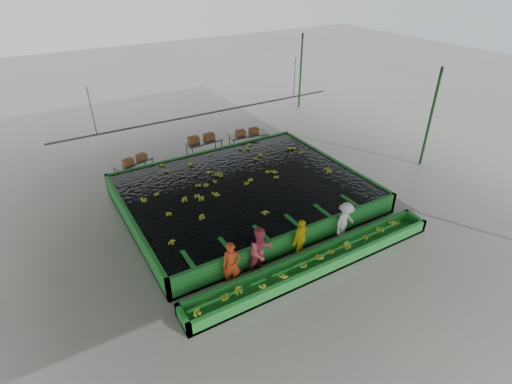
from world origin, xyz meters
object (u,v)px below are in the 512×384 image
packing_table_mid (204,149)px  worker_c (301,239)px  sorting_trough (317,262)px  packing_table_left (134,170)px  worker_a (232,265)px  worker_b (261,251)px  flotation_tank (244,193)px  worker_d (345,222)px  packing_table_right (248,142)px  box_stack_right (247,134)px  box_stack_mid (202,141)px  box_stack_left (135,162)px

packing_table_mid → worker_c: bearing=-93.5°
sorting_trough → packing_table_mid: 10.27m
worker_c → packing_table_left: (-3.36, 8.99, -0.36)m
worker_c → worker_a: bearing=157.5°
packing_table_left → packing_table_mid: (3.95, 0.47, 0.01)m
worker_b → flotation_tank: bearing=63.2°
worker_a → worker_d: 4.81m
packing_table_right → worker_d: bearing=-96.0°
box_stack_right → worker_d: bearing=-95.7°
packing_table_left → packing_table_right: bearing=-0.6°
worker_a → worker_b: worker_b is taller
packing_table_mid → worker_a: bearing=-109.4°
flotation_tank → packing_table_mid: flotation_tank is taller
flotation_tank → box_stack_mid: 5.28m
flotation_tank → packing_table_left: size_ratio=5.26×
flotation_tank → worker_b: bearing=-112.6°
worker_b → box_stack_right: bearing=58.5°
flotation_tank → box_stack_left: box_stack_left is taller
packing_table_right → box_stack_right: 0.49m
worker_d → box_stack_left: worker_d is taller
box_stack_mid → box_stack_right: size_ratio=1.13×
box_stack_right → flotation_tank: bearing=-121.2°
worker_a → box_stack_right: bearing=82.1°
packing_table_mid → box_stack_right: (2.37, -0.52, 0.53)m
flotation_tank → packing_table_mid: 5.17m
packing_table_left → box_stack_mid: 3.93m
worker_a → worker_c: 2.75m
worker_b → worker_c: size_ratio=1.17×
worker_b → box_stack_right: 10.05m
worker_a → packing_table_mid: worker_a is taller
flotation_tank → packing_table_left: bearing=126.8°
sorting_trough → packing_table_mid: packing_table_mid is taller
worker_d → sorting_trough: bearing=-173.0°
flotation_tank → worker_d: worker_d is taller
sorting_trough → flotation_tank: bearing=90.0°
worker_d → packing_table_right: worker_d is taller
packing_table_right → box_stack_mid: (-2.50, 0.64, 0.40)m
worker_b → packing_table_left: bearing=96.6°
worker_d → box_stack_left: size_ratio=1.33×
packing_table_left → worker_c: bearing=-69.5°
worker_b → packing_table_mid: 9.73m
worker_d → packing_table_right: bearing=68.4°
flotation_tank → packing_table_mid: bearing=85.1°
flotation_tank → packing_table_right: 5.43m
worker_b → packing_table_mid: worker_b is taller
worker_c → packing_table_right: (3.00, 8.92, -0.31)m
flotation_tank → box_stack_right: box_stack_right is taller
worker_b → box_stack_left: worker_b is taller
flotation_tank → box_stack_mid: size_ratio=6.96×
box_stack_left → worker_c: bearing=-70.0°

